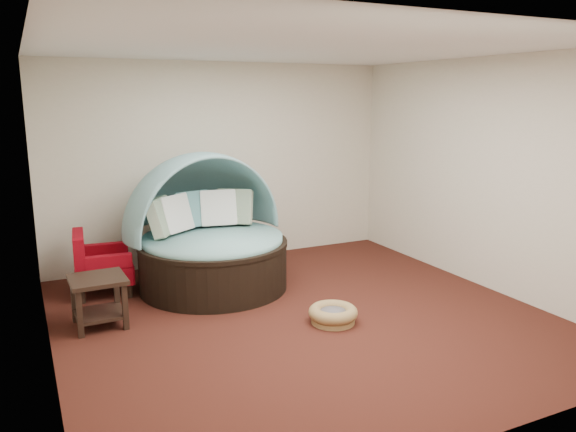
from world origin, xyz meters
name	(u,v)px	position (x,y,z in m)	size (l,w,h in m)	color
floor	(303,317)	(0.00, 0.00, 0.00)	(5.00, 5.00, 0.00)	#441A13
wall_back	(223,163)	(0.00, 2.50, 1.40)	(5.00, 5.00, 0.00)	beige
wall_front	(485,246)	(0.00, -2.50, 1.40)	(5.00, 5.00, 0.00)	beige
wall_left	(39,210)	(-2.50, 0.00, 1.40)	(5.00, 5.00, 0.00)	beige
wall_right	(486,174)	(2.50, 0.00, 1.40)	(5.00, 5.00, 0.00)	beige
ceiling	(305,47)	(0.00, 0.00, 2.80)	(5.00, 5.00, 0.00)	white
canopy_daybed	(208,225)	(-0.58, 1.44, 0.78)	(2.21, 2.16, 1.67)	black
pet_basket	(333,314)	(0.21, -0.27, 0.09)	(0.56, 0.56, 0.18)	olive
red_armchair	(99,265)	(-1.86, 1.72, 0.36)	(0.72, 0.72, 0.77)	black
side_table	(99,295)	(-2.00, 0.71, 0.34)	(0.56, 0.56, 0.52)	black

